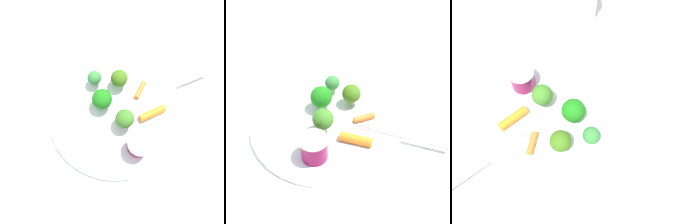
% 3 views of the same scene
% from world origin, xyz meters
% --- Properties ---
extents(ground_plane, '(2.40, 2.40, 0.00)m').
position_xyz_m(ground_plane, '(0.00, 0.00, 0.00)').
color(ground_plane, silver).
extents(plate, '(0.28, 0.28, 0.01)m').
position_xyz_m(plate, '(0.00, 0.00, 0.01)').
color(plate, white).
rests_on(plate, ground_plane).
extents(sauce_cup, '(0.05, 0.05, 0.04)m').
position_xyz_m(sauce_cup, '(0.01, 0.09, 0.03)').
color(sauce_cup, maroon).
rests_on(sauce_cup, plate).
extents(broccoli_floret_0, '(0.04, 0.04, 0.05)m').
position_xyz_m(broccoli_floret_0, '(0.01, -0.03, 0.04)').
color(broccoli_floret_0, '#7EB76C').
rests_on(broccoli_floret_0, plate).
extents(broccoli_floret_1, '(0.04, 0.04, 0.05)m').
position_xyz_m(broccoli_floret_1, '(-0.04, -0.05, 0.04)').
color(broccoli_floret_1, '#82B164').
rests_on(broccoli_floret_1, plate).
extents(broccoli_floret_2, '(0.04, 0.04, 0.05)m').
position_xyz_m(broccoli_floret_2, '(0.00, 0.03, 0.04)').
color(broccoli_floret_2, '#8DBF74').
rests_on(broccoli_floret_2, plate).
extents(broccoli_floret_3, '(0.03, 0.03, 0.04)m').
position_xyz_m(broccoli_floret_3, '(-0.00, -0.08, 0.04)').
color(broccoli_floret_3, '#92BA67').
rests_on(broccoli_floret_3, plate).
extents(carrot_stick_0, '(0.06, 0.02, 0.02)m').
position_xyz_m(carrot_stick_0, '(-0.06, 0.05, 0.02)').
color(carrot_stick_0, orange).
rests_on(carrot_stick_0, plate).
extents(carrot_stick_1, '(0.04, 0.03, 0.01)m').
position_xyz_m(carrot_stick_1, '(-0.07, -0.01, 0.02)').
color(carrot_stick_1, orange).
rests_on(carrot_stick_1, plate).
extents(fork, '(0.16, 0.04, 0.00)m').
position_xyz_m(fork, '(-0.13, 0.03, 0.01)').
color(fork, '#B8ADB1').
rests_on(fork, plate).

